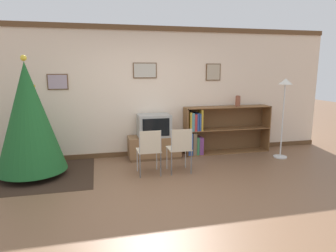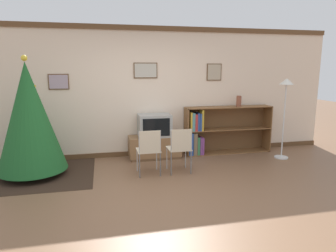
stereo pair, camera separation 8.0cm
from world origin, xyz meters
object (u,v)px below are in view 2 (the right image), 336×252
Objects in this scene: folding_chair_right at (180,147)px; vase at (239,101)px; folding_chair_left at (149,149)px; television at (155,125)px; christmas_tree at (29,117)px; tv_console at (155,147)px; bookshelf at (213,131)px; standing_lamp at (286,98)px.

vase is (1.61, 1.07, 0.68)m from folding_chair_right.
television is at bearing 74.82° from folding_chair_left.
folding_chair_left is 3.51× the size of vase.
television is (2.25, 0.58, -0.34)m from christmas_tree.
television is 1.94m from vase.
vase is at bearing 1.51° from tv_console.
television is at bearing -90.00° from tv_console.
bookshelf is at bearing 34.57° from folding_chair_left.
tv_console is 1.61× the size of television.
vase is (0.57, -0.02, 0.66)m from bookshelf.
standing_lamp is at bearing -41.74° from vase.
folding_chair_left is at bearing -12.62° from christmas_tree.
vase is at bearing 33.70° from folding_chair_right.
folding_chair_left is 0.50× the size of standing_lamp.
bookshelf is (1.59, 1.10, 0.02)m from folding_chair_left.
vase is 0.14× the size of standing_lamp.
tv_console is at bearing 105.14° from folding_chair_right.
television is 0.40× the size of standing_lamp.
bookshelf is at bearing 3.34° from television.
christmas_tree is 3.67m from bookshelf.
vase is at bearing 1.58° from television.
folding_chair_left is 0.42× the size of bookshelf.
vase is (4.14, 0.63, 0.12)m from christmas_tree.
standing_lamp is at bearing -0.07° from christmas_tree.
folding_chair_right is at bearing -146.30° from vase.
vase is at bearing 138.26° from standing_lamp.
television is at bearing -178.42° from vase.
folding_chair_left is at bearing -171.35° from standing_lamp.
bookshelf is at bearing 3.23° from tv_console.
folding_chair_right is (0.28, -1.02, 0.24)m from tv_console.
christmas_tree is 1.92× the size of tv_console.
christmas_tree is at bearing -169.63° from bookshelf.
folding_chair_right is 2.05m from vase.
folding_chair_left is at bearing -105.14° from tv_console.
vase reaches higher than television.
christmas_tree is at bearing -165.60° from tv_console.
standing_lamp is (2.32, 0.44, 0.80)m from folding_chair_right.
bookshelf is at bearing 152.76° from standing_lamp.
standing_lamp is at bearing 10.67° from folding_chair_right.
tv_console is 4.58× the size of vase.
standing_lamp is (2.59, -0.58, 0.58)m from television.
vase is (1.88, 0.05, 0.46)m from television.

